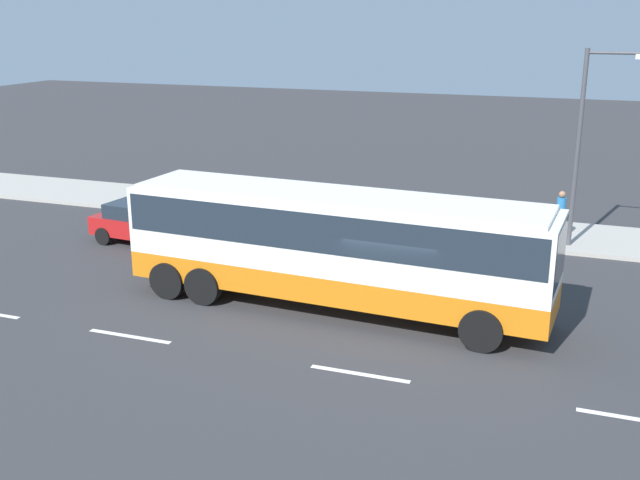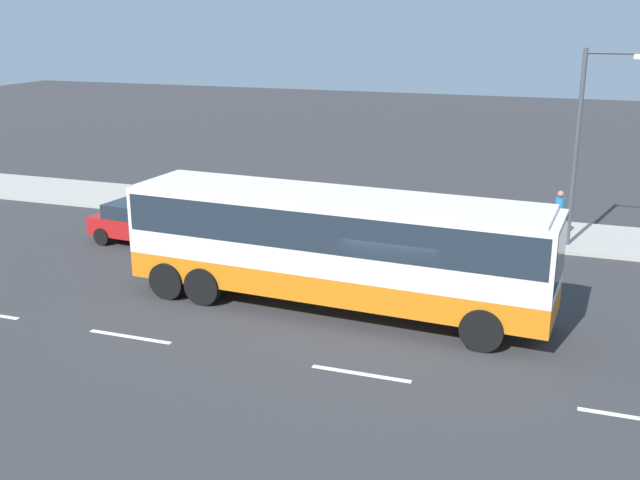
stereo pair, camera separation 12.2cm
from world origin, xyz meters
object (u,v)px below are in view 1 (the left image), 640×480
at_px(coach_bus, 335,238).
at_px(street_lamp, 586,134).
at_px(car_red_compact, 152,223).
at_px(pedestrian_near_curb, 561,211).

xyz_separation_m(coach_bus, street_lamp, (6.22, 8.18, 2.03)).
bearing_deg(street_lamp, car_red_compact, -162.61).
bearing_deg(street_lamp, coach_bus, -127.25).
bearing_deg(coach_bus, pedestrian_near_curb, 60.81).
relative_size(coach_bus, street_lamp, 1.78).
distance_m(car_red_compact, street_lamp, 15.47).
distance_m(coach_bus, car_red_compact, 9.07).
bearing_deg(coach_bus, street_lamp, 56.06).
bearing_deg(car_red_compact, pedestrian_near_curb, 26.00).
height_order(car_red_compact, street_lamp, street_lamp).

